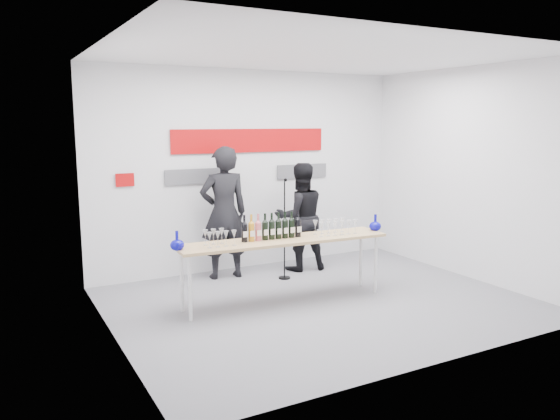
{
  "coord_description": "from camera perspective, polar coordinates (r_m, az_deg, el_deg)",
  "views": [
    {
      "loc": [
        -3.56,
        -5.51,
        2.23
      ],
      "look_at": [
        -0.38,
        0.35,
        1.15
      ],
      "focal_mm": 35.0,
      "sensor_mm": 36.0,
      "label": 1
    }
  ],
  "objects": [
    {
      "name": "signage",
      "position": [
        8.27,
        -3.39,
        6.25
      ],
      "size": [
        3.38,
        0.02,
        0.79
      ],
      "color": "#AB0709",
      "rests_on": "back_wall"
    },
    {
      "name": "tasting_table",
      "position": [
        6.75,
        0.41,
        -3.54
      ],
      "size": [
        2.7,
        0.71,
        0.8
      ],
      "rotation": [
        0.0,
        0.0,
        -0.07
      ],
      "color": "tan",
      "rests_on": "ground"
    },
    {
      "name": "back_wall",
      "position": [
        8.34,
        -3.11,
        4.17
      ],
      "size": [
        5.0,
        0.04,
        3.0
      ],
      "primitive_type": "cube",
      "color": "silver",
      "rests_on": "ground"
    },
    {
      "name": "wine_bottles",
      "position": [
        6.69,
        -0.87,
        -1.69
      ],
      "size": [
        0.8,
        0.13,
        0.33
      ],
      "rotation": [
        0.0,
        0.0,
        -0.07
      ],
      "color": "black",
      "rests_on": "tasting_table"
    },
    {
      "name": "glasses_left",
      "position": [
        6.4,
        -6.46,
        -2.91
      ],
      "size": [
        0.36,
        0.24,
        0.18
      ],
      "color": "silver",
      "rests_on": "tasting_table"
    },
    {
      "name": "decanter_right",
      "position": [
        7.36,
        9.92,
        -1.27
      ],
      "size": [
        0.16,
        0.16,
        0.21
      ],
      "primitive_type": null,
      "color": "#090897",
      "rests_on": "tasting_table"
    },
    {
      "name": "glasses_right",
      "position": [
        7.04,
        5.67,
        -1.79
      ],
      "size": [
        0.56,
        0.26,
        0.18
      ],
      "color": "silver",
      "rests_on": "tasting_table"
    },
    {
      "name": "presenter_right",
      "position": [
        8.22,
        2.12,
        -0.72
      ],
      "size": [
        0.88,
        0.74,
        1.63
      ],
      "primitive_type": "imported",
      "rotation": [
        0.0,
        0.0,
        2.97
      ],
      "color": "black",
      "rests_on": "ground"
    },
    {
      "name": "presenter_left",
      "position": [
        7.81,
        -5.89,
        -0.3
      ],
      "size": [
        0.74,
        0.53,
        1.89
      ],
      "primitive_type": "imported",
      "rotation": [
        0.0,
        0.0,
        3.03
      ],
      "color": "black",
      "rests_on": "ground"
    },
    {
      "name": "ground",
      "position": [
        6.93,
        4.21,
        -9.6
      ],
      "size": [
        5.0,
        5.0,
        0.0
      ],
      "primitive_type": "plane",
      "color": "slate",
      "rests_on": "ground"
    },
    {
      "name": "mic_stand",
      "position": [
        7.8,
        0.48,
        -4.04
      ],
      "size": [
        0.17,
        0.17,
        1.45
      ],
      "rotation": [
        0.0,
        0.0,
        0.1
      ],
      "color": "black",
      "rests_on": "ground"
    },
    {
      "name": "decanter_left",
      "position": [
        6.26,
        -10.71,
        -3.14
      ],
      "size": [
        0.16,
        0.16,
        0.21
      ],
      "primitive_type": null,
      "color": "#090897",
      "rests_on": "tasting_table"
    }
  ]
}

